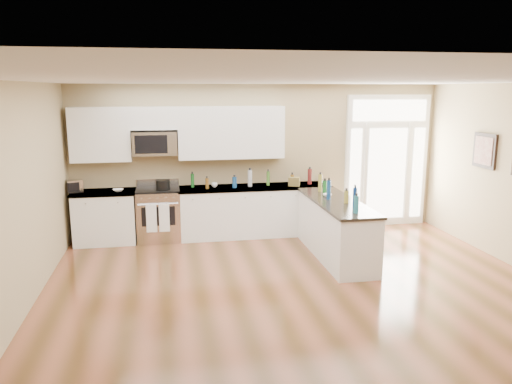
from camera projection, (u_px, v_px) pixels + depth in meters
ground at (322, 321)px, 5.92m from camera, size 8.00×8.00×0.00m
room_shell at (326, 180)px, 5.57m from camera, size 8.00×8.00×8.00m
back_cabinet_left at (105, 219)px, 8.89m from camera, size 1.10×0.66×0.94m
back_cabinet_right at (255, 212)px, 9.36m from camera, size 2.85×0.66×0.94m
peninsula_cabinet at (335, 231)px, 8.15m from camera, size 0.69×2.32×0.94m
upper_cabinet_left at (100, 135)px, 8.72m from camera, size 1.04×0.33×0.95m
upper_cabinet_right at (231, 133)px, 9.12m from camera, size 1.94×0.33×0.95m
upper_cabinet_short at (154, 118)px, 8.83m from camera, size 0.82×0.33×0.40m
microwave at (155, 143)px, 8.88m from camera, size 0.78×0.41×0.42m
entry_door at (386, 161)px, 9.91m from camera, size 1.70×0.10×2.60m
wall_art_near at (485, 151)px, 8.30m from camera, size 0.05×0.58×0.58m
kitchen_range at (159, 214)px, 9.04m from camera, size 0.77×0.69×1.08m
stockpot at (163, 185)px, 8.83m from camera, size 0.27×0.27×0.19m
toaster_oven at (75, 186)px, 8.68m from camera, size 0.31×0.28×0.22m
cardboard_box at (294, 182)px, 9.26m from camera, size 0.24×0.21×0.16m
bowl_left at (118, 190)px, 8.76m from camera, size 0.21×0.21×0.04m
bowl_peninsula at (327, 195)px, 8.34m from camera, size 0.18×0.18×0.05m
cup_counter at (214, 185)px, 9.14m from camera, size 0.12×0.12×0.09m
counter_bottles at (293, 185)px, 8.63m from camera, size 2.39×2.45×0.32m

